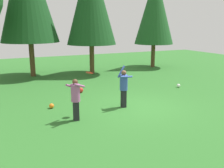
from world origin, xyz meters
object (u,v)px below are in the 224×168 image
at_px(frisbee, 89,73).
at_px(ball_orange, 52,106).
at_px(person_thrower, 124,85).
at_px(ball_white, 178,86).
at_px(person_catcher, 76,96).
at_px(tree_far_right, 155,9).
at_px(ball_red, 81,90).

bearing_deg(frisbee, ball_orange, 133.65).
height_order(person_thrower, frisbee, person_thrower).
distance_m(ball_orange, ball_white, 7.51).
xyz_separation_m(person_thrower, ball_orange, (-2.92, 1.17, -0.88)).
height_order(person_catcher, ball_white, person_catcher).
relative_size(frisbee, ball_orange, 1.73).
relative_size(ball_orange, ball_white, 1.06).
bearing_deg(ball_orange, person_catcher, -72.58).
height_order(ball_orange, ball_white, ball_orange).
height_order(person_thrower, tree_far_right, tree_far_right).
xyz_separation_m(person_catcher, frisbee, (0.72, 0.45, 0.75)).
distance_m(person_catcher, frisbee, 1.14).
relative_size(frisbee, ball_red, 1.35).
height_order(frisbee, ball_red, frisbee).
xyz_separation_m(person_catcher, ball_orange, (-0.57, 1.81, -0.84)).
xyz_separation_m(frisbee, ball_white, (6.20, 2.00, -1.60)).
relative_size(ball_red, ball_white, 1.36).
height_order(person_catcher, ball_orange, person_catcher).
bearing_deg(tree_far_right, person_thrower, -130.48).
bearing_deg(person_thrower, person_catcher, 8.73).
bearing_deg(person_catcher, tree_far_right, 11.56).
relative_size(ball_orange, tree_far_right, 0.03).
distance_m(ball_red, ball_white, 5.68).
xyz_separation_m(frisbee, ball_red, (0.67, 3.30, -1.57)).
height_order(ball_orange, ball_red, ball_red).
bearing_deg(person_catcher, ball_red, 37.57).
xyz_separation_m(frisbee, ball_orange, (-1.29, 1.35, -1.60)).
bearing_deg(person_thrower, ball_orange, -28.17).
xyz_separation_m(ball_orange, ball_red, (1.96, 1.95, 0.03)).
distance_m(person_thrower, frisbee, 1.79).
bearing_deg(ball_white, person_thrower, -158.24).
distance_m(person_thrower, ball_orange, 3.27).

